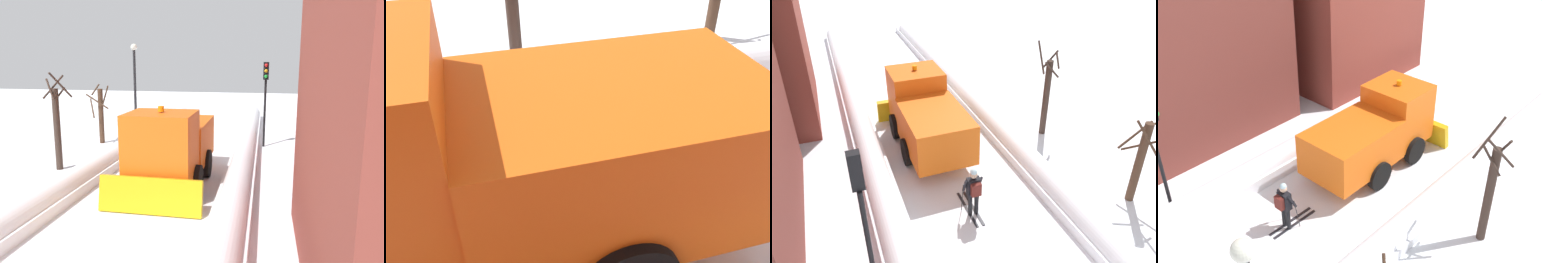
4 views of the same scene
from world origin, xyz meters
TOP-DOWN VIEW (x-y plane):
  - ground_plane at (0.00, 10.00)m, footprint 80.00×80.00m
  - snowbank_right at (2.86, 10.00)m, footprint 1.10×36.00m
  - plow_truck at (-0.37, 9.37)m, footprint 3.20×5.98m

SIDE VIEW (x-z plane):
  - ground_plane at x=0.00m, z-range 0.00..0.00m
  - snowbank_right at x=2.86m, z-range -0.15..0.75m
  - plow_truck at x=-0.37m, z-range -0.08..3.04m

